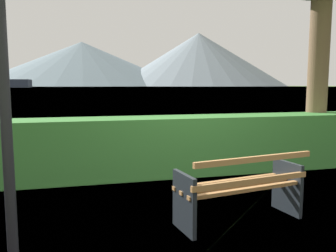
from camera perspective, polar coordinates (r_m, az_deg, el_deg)
ground_plane at (r=4.46m, az=11.52°, el=-15.17°), size 1400.00×1400.00×0.00m
water_surface at (r=310.03m, az=-13.82°, el=6.30°), size 620.00×620.00×0.00m
park_bench at (r=4.28m, az=12.11°, el=-10.16°), size 1.65×0.82×0.87m
hedge_row at (r=6.49m, az=2.43°, el=-3.15°), size 10.35×0.85×1.07m
distant_hills at (r=589.95m, az=-16.87°, el=10.27°), size 734.54×379.55×87.63m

